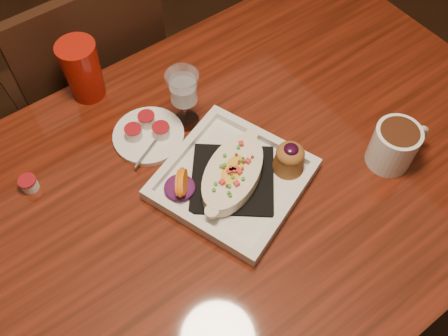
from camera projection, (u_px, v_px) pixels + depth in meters
floor at (216, 308)px, 1.66m from camera, size 7.00×7.00×0.00m
table at (213, 216)px, 1.12m from camera, size 1.50×0.90×0.75m
chair_far at (93, 91)px, 1.52m from camera, size 0.42×0.42×0.93m
plate at (238, 175)px, 1.03m from camera, size 0.35×0.35×0.08m
coffee_mug at (395, 144)px, 1.04m from camera, size 0.13×0.10×0.10m
goblet at (183, 91)px, 1.05m from camera, size 0.07×0.07×0.15m
saucer at (148, 134)px, 1.11m from camera, size 0.16×0.16×0.11m
creamer_loose at (29, 184)px, 1.03m from camera, size 0.04×0.04×0.03m
red_tumbler at (83, 71)px, 1.13m from camera, size 0.09×0.09×0.15m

